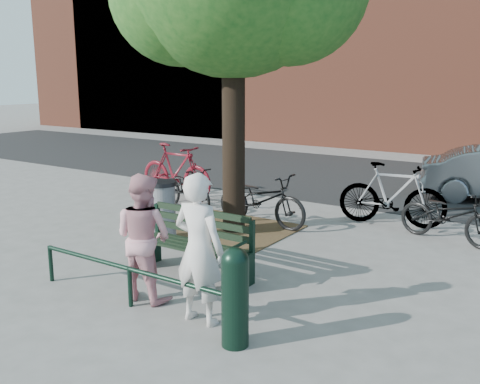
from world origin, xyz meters
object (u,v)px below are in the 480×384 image
Objects in this scene: bicycle_c at (262,199)px; person_right at (143,237)px; person_left at (199,249)px; bollard at (235,294)px; park_bench at (195,242)px; litter_bin at (162,211)px.

person_right is at bearing -169.29° from bicycle_c.
person_left is 1.62× the size of bollard.
person_right reaches higher than park_bench.
bollard is 3.89m from litter_bin.
person_right reaches higher than litter_bin.
bollard reaches higher than park_bench.
park_bench is 1.70× the size of litter_bin.
bicycle_c is at bearing 61.61° from litter_bin.
person_left is 0.99m from person_right.
park_bench is 0.91× the size of bicycle_c.
litter_bin is 1.95m from bicycle_c.
person_right is 0.84× the size of bicycle_c.
bollard is 0.56× the size of bicycle_c.
bicycle_c is at bearing 101.87° from park_bench.
litter_bin reaches higher than park_bench.
person_right is (-0.98, 0.14, -0.07)m from person_left.
park_bench is 1.09× the size of person_right.
person_right is at bearing 166.64° from bollard.
person_left reaches higher than litter_bin.
litter_bin is (-3.10, 2.36, -0.05)m from bollard.
park_bench is 2.76m from bicycle_c.
person_left is 1.08× the size of person_right.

